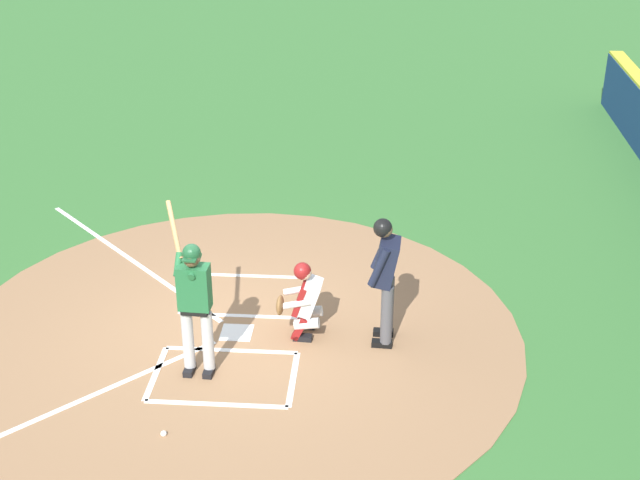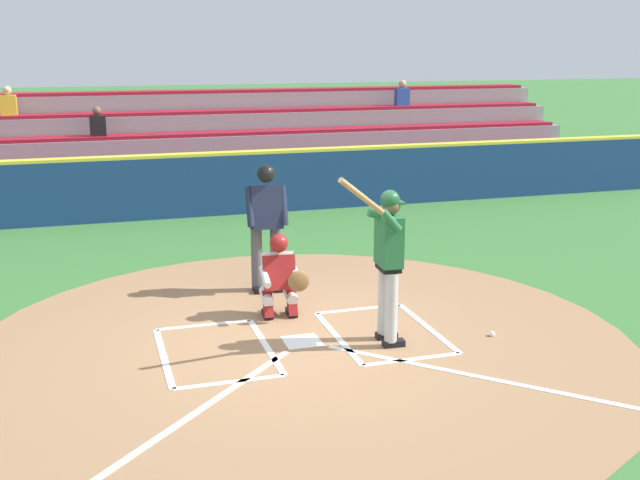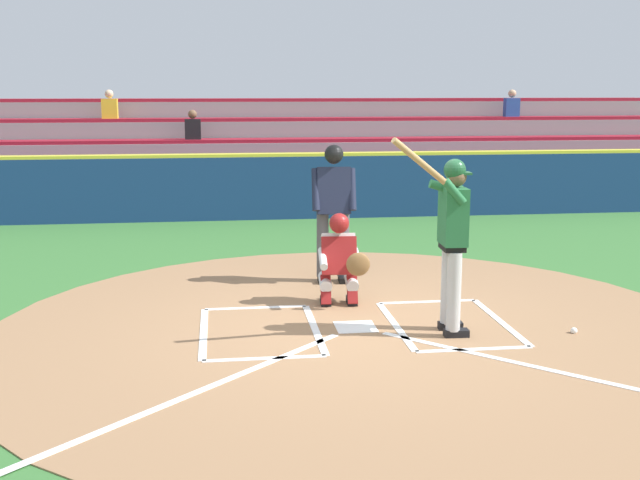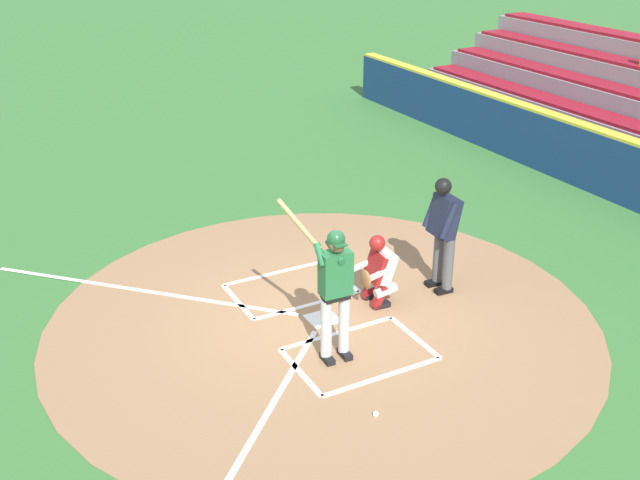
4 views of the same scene
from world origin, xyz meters
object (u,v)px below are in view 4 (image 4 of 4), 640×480
at_px(plate_umpire, 443,227).
at_px(baseball, 376,414).
at_px(catcher, 378,269).
at_px(batter, 334,286).

xyz_separation_m(plate_umpire, baseball, (-2.23, 2.56, -1.04)).
xyz_separation_m(catcher, plate_umpire, (-0.08, -1.10, 0.49)).
bearing_deg(baseball, catcher, -32.28).
bearing_deg(batter, baseball, 172.79).
xyz_separation_m(catcher, baseball, (-2.31, 1.46, -0.55)).
bearing_deg(baseball, batter, -7.21).
distance_m(catcher, baseball, 2.79).
bearing_deg(catcher, batter, 127.27).
distance_m(batter, baseball, 1.71).
bearing_deg(catcher, plate_umpire, -94.20).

